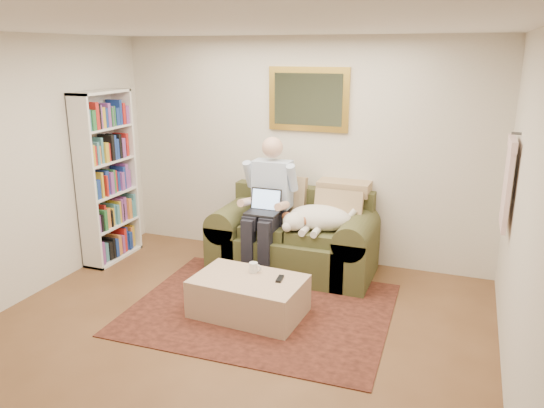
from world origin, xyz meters
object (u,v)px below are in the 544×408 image
Objects in this scene: seated_man at (266,208)px; sleeping_dog at (320,218)px; ottoman at (249,296)px; laptop at (264,206)px; bookshelf at (107,178)px; coffee_mug at (253,268)px; sofa at (294,244)px.

sleeping_dog is at bearing 7.13° from seated_man.
sleeping_dog is at bearing 70.15° from ottoman.
ottoman is at bearing -77.53° from laptop.
bookshelf reaches higher than sleeping_dog.
ottoman is 10.25× the size of coffee_mug.
seated_man reaches higher than laptop.
sleeping_dog is 1.05m from coffee_mug.
seated_man reaches higher than sleeping_dog.
bookshelf is (-2.12, 0.76, 0.81)m from ottoman.
sofa is 0.90× the size of bookshelf.
sofa is 1.03m from coffee_mug.
seated_man is (-0.27, -0.17, 0.45)m from sofa.
sleeping_dog is 1.25m from ottoman.
laptop is 0.62m from sleeping_dog.
bookshelf reaches higher than laptop.
sofa is 0.51m from sleeping_dog.
seated_man is at bearing 90.00° from laptop.
sleeping_dog is (0.32, -0.09, 0.38)m from sofa.
seated_man is at bearing 7.26° from bookshelf.
bookshelf is (-2.11, 0.62, 0.58)m from coffee_mug.
sofa is 18.10× the size of coffee_mug.
laptop is 1.93m from bookshelf.
bookshelf is at bearing 163.70° from coffee_mug.
laptop reaches higher than sofa.
bookshelf is (-2.18, -0.41, 0.69)m from sofa.
bookshelf is at bearing 160.20° from ottoman.
bookshelf is (-1.91, -0.24, 0.24)m from seated_man.
coffee_mug is 0.05× the size of bookshelf.
seated_man is 1.18m from ottoman.
sofa is at bearing 41.02° from laptop.
seated_man is 1.94m from bookshelf.
coffee_mug is at bearing -113.16° from sleeping_dog.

